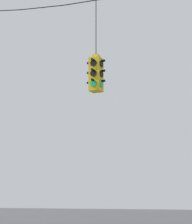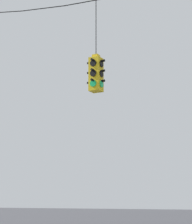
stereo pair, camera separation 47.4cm
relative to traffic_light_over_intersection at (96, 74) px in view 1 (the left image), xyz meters
The scene contains 1 object.
traffic_light_over_intersection is the anchor object (origin of this frame).
Camera 1 is at (3.97, -11.64, 2.37)m, focal length 70.00 mm.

